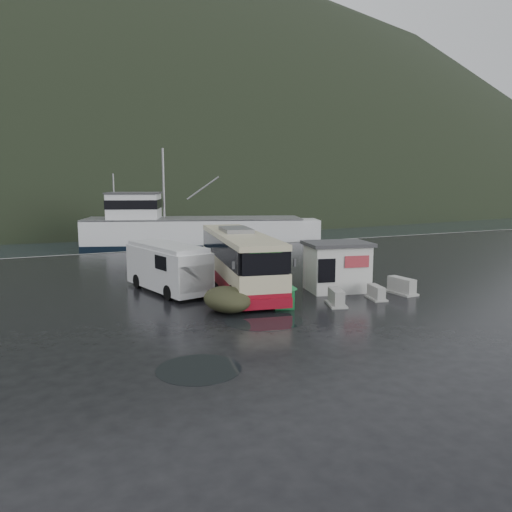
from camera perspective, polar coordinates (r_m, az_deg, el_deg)
name	(u,v)px	position (r m, az deg, el deg)	size (l,w,h in m)	color
ground	(241,298)	(25.93, -1.71, -4.85)	(160.00, 160.00, 0.00)	black
harbor_water	(68,206)	(133.69, -20.73, 5.40)	(300.00, 180.00, 0.02)	black
quay_edge	(151,250)	(44.72, -11.87, 0.63)	(160.00, 0.60, 1.50)	#999993
headland	(66,193)	(273.98, -20.89, 6.71)	(780.00, 540.00, 570.00)	black
coach_bus	(240,287)	(28.61, -1.90, -3.58)	(2.98, 11.88, 3.36)	#C4BA94
white_van	(168,291)	(27.93, -9.98, -4.00)	(2.17, 6.31, 2.64)	silver
waste_bin_left	(276,294)	(26.87, 2.31, -4.38)	(1.12, 1.12, 1.57)	#147235
waste_bin_right	(283,308)	(24.08, 3.14, -5.91)	(0.96, 0.96, 1.34)	#147235
dome_tent	(227,311)	(23.44, -3.30, -6.32)	(2.07, 2.90, 1.14)	#30311D
ticket_kiosk	(336,290)	(28.09, 9.18, -3.91)	(3.47, 2.63, 2.71)	silver
jersey_barrier_a	(336,305)	(24.80, 9.13, -5.58)	(0.79, 1.58, 0.79)	#999993
jersey_barrier_b	(376,299)	(26.48, 13.54, -4.81)	(0.71, 1.41, 0.71)	#999993
jersey_barrier_c	(401,294)	(28.08, 16.27, -4.16)	(0.87, 1.74, 0.87)	#999993
fishing_trawler	(194,236)	(55.32, -7.09, 2.23)	(27.53, 6.02, 11.01)	silver
puddles	(243,335)	(19.83, -1.53, -9.07)	(7.53, 7.46, 0.01)	black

